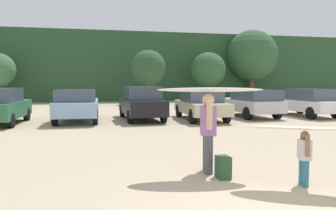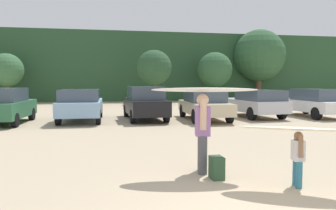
# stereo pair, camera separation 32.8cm
# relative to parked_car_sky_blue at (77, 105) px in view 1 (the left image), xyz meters

# --- Properties ---
(hillside_ridge) EXTENTS (108.00, 12.00, 6.76)m
(hillside_ridge) POSITION_rel_parked_car_sky_blue_xyz_m (3.29, 21.55, 2.55)
(hillside_ridge) COLOR #284C2D
(hillside_ridge) RESTS_ON ground_plane
(tree_far_left) EXTENTS (3.01, 3.01, 4.62)m
(tree_far_left) POSITION_rel_parked_car_sky_blue_xyz_m (5.37, 11.67, 2.26)
(tree_far_left) COLOR brown
(tree_far_left) RESTS_ON ground_plane
(tree_far_right) EXTENTS (3.23, 3.23, 4.63)m
(tree_far_right) POSITION_rel_parked_car_sky_blue_xyz_m (11.24, 12.92, 2.17)
(tree_far_right) COLOR brown
(tree_far_right) RESTS_ON ground_plane
(tree_center_left) EXTENTS (5.18, 5.18, 7.14)m
(tree_center_left) POSITION_rel_parked_car_sky_blue_xyz_m (16.58, 14.82, 3.70)
(tree_center_left) COLOR brown
(tree_center_left) RESTS_ON ground_plane
(parked_car_sky_blue) EXTENTS (2.03, 4.47, 1.56)m
(parked_car_sky_blue) POSITION_rel_parked_car_sky_blue_xyz_m (0.00, 0.00, 0.00)
(parked_car_sky_blue) COLOR #84ADD1
(parked_car_sky_blue) RESTS_ON ground_plane
(parked_car_black) EXTENTS (1.94, 4.50, 1.68)m
(parked_car_black) POSITION_rel_parked_car_sky_blue_xyz_m (3.15, 0.12, 0.02)
(parked_car_black) COLOR black
(parked_car_black) RESTS_ON ground_plane
(parked_car_champagne) EXTENTS (1.99, 4.47, 1.46)m
(parked_car_champagne) POSITION_rel_parked_car_sky_blue_xyz_m (6.08, -0.55, -0.05)
(parked_car_champagne) COLOR beige
(parked_car_champagne) RESTS_ON ground_plane
(parked_car_silver) EXTENTS (2.26, 4.45, 1.50)m
(parked_car_silver) POSITION_rel_parked_car_sky_blue_xyz_m (9.07, 0.03, -0.03)
(parked_car_silver) COLOR silver
(parked_car_silver) RESTS_ON ground_plane
(parked_car_white) EXTENTS (2.01, 4.41, 1.53)m
(parked_car_white) POSITION_rel_parked_car_sky_blue_xyz_m (12.31, -0.32, -0.02)
(parked_car_white) COLOR white
(parked_car_white) RESTS_ON ground_plane
(person_adult) EXTENTS (0.40, 0.69, 1.68)m
(person_adult) POSITION_rel_parked_car_sky_blue_xyz_m (3.16, -9.82, 0.12)
(person_adult) COLOR #4C4C51
(person_adult) RESTS_ON ground_plane
(person_child) EXTENTS (0.24, 0.44, 1.03)m
(person_child) POSITION_rel_parked_car_sky_blue_xyz_m (4.60, -11.09, -0.24)
(person_child) COLOR teal
(person_child) RESTS_ON ground_plane
(surfboard_white) EXTENTS (2.31, 1.05, 0.15)m
(surfboard_white) POSITION_rel_parked_car_sky_blue_xyz_m (3.16, -9.91, 0.95)
(surfboard_white) COLOR white
(surfboard_cream) EXTENTS (2.14, 1.48, 0.14)m
(surfboard_cream) POSITION_rel_parked_car_sky_blue_xyz_m (4.46, -11.20, 0.28)
(surfboard_cream) COLOR beige
(backpack_dropped) EXTENTS (0.24, 0.34, 0.45)m
(backpack_dropped) POSITION_rel_parked_car_sky_blue_xyz_m (3.31, -10.32, -0.60)
(backpack_dropped) COLOR #2D4C33
(backpack_dropped) RESTS_ON ground_plane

